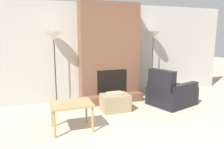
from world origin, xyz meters
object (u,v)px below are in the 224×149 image
object	(u,v)px
armchair	(170,94)
side_table	(71,106)
floor_lamp_right	(153,40)
ottoman	(115,102)
floor_lamp_left	(54,41)

from	to	relation	value
armchair	side_table	bearing A→B (deg)	86.73
side_table	floor_lamp_right	xyz separation A→B (m)	(2.64, 1.58, 1.18)
floor_lamp_right	ottoman	bearing A→B (deg)	-149.20
side_table	floor_lamp_right	world-z (taller)	floor_lamp_right
side_table	floor_lamp_left	bearing A→B (deg)	94.04
ottoman	floor_lamp_left	size ratio (longest dim) A/B	0.35
armchair	floor_lamp_left	bearing A→B (deg)	53.86
side_table	armchair	bearing A→B (deg)	13.41
floor_lamp_left	floor_lamp_right	distance (m)	2.75
ottoman	armchair	bearing A→B (deg)	-2.69
ottoman	armchair	world-z (taller)	armchair
ottoman	side_table	world-z (taller)	side_table
side_table	floor_lamp_right	size ratio (longest dim) A/B	0.41
ottoman	side_table	size ratio (longest dim) A/B	0.85
armchair	floor_lamp_right	xyz separation A→B (m)	(0.03, 0.96, 1.34)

